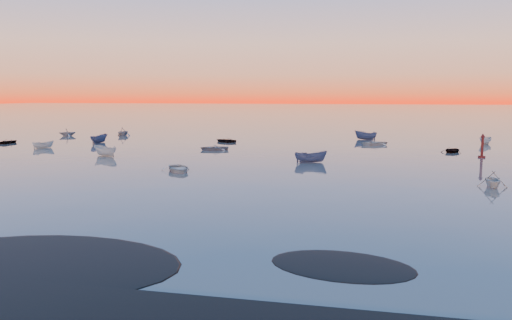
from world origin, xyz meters
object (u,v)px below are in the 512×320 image
(boat_near_left, at_px, (178,171))
(channel_marker, at_px, (482,148))
(boat_near_center, at_px, (311,163))
(boat_near_right, at_px, (492,187))

(boat_near_left, distance_m, channel_marker, 39.10)
(boat_near_left, height_order, boat_near_center, boat_near_center)
(boat_near_right, distance_m, channel_marker, 22.32)
(boat_near_center, relative_size, boat_near_right, 1.23)
(boat_near_center, bearing_deg, boat_near_left, 109.23)
(channel_marker, bearing_deg, boat_near_left, -150.45)
(boat_near_center, relative_size, channel_marker, 1.23)
(channel_marker, bearing_deg, boat_near_center, -155.77)
(boat_near_left, distance_m, boat_near_center, 16.27)
(boat_near_left, relative_size, channel_marker, 1.33)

